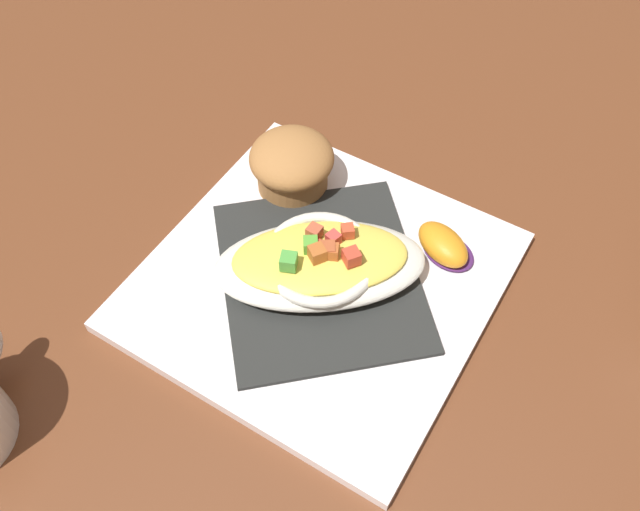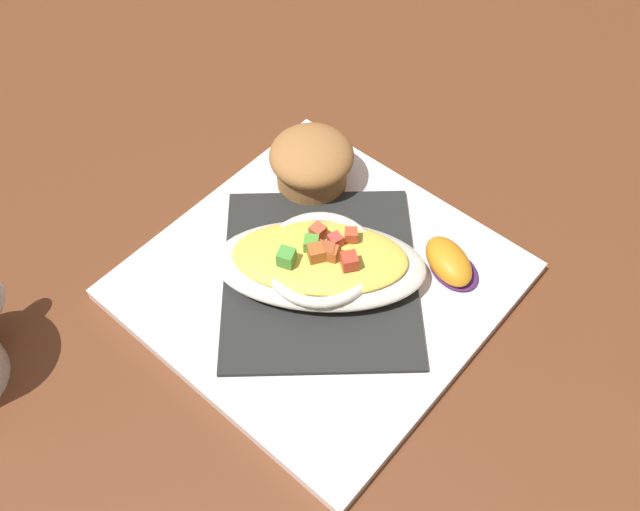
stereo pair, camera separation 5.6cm
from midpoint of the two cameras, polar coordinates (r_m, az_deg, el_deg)
The scene contains 6 objects.
ground_plane at distance 0.59m, azimuth -2.69°, elevation -2.60°, with size 2.60×2.60×0.00m, color brown.
square_plate at distance 0.59m, azimuth -2.72°, elevation -2.28°, with size 0.28×0.28×0.01m, color white.
folded_napkin at distance 0.58m, azimuth -2.75°, elevation -1.83°, with size 0.16×0.18×0.00m, color #272927.
gratin_dish at distance 0.56m, azimuth -2.82°, elevation -0.72°, with size 0.20×0.16×0.04m.
muffin at distance 0.63m, azimuth -4.90°, elevation 7.43°, with size 0.08×0.08×0.05m.
orange_garnish at distance 0.59m, azimuth 7.59°, elevation 0.61°, with size 0.07×0.06×0.02m.
Camera 1 is at (-0.12, 0.31, 0.49)m, focal length 38.73 mm.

